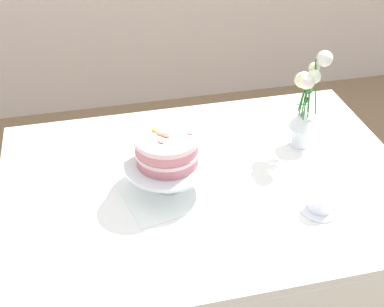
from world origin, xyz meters
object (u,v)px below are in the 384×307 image
flower_vase (306,104)px  cake_stand (168,166)px  dining_table (209,205)px  layer_cake (167,149)px  teacup (321,203)px

flower_vase → cake_stand: bearing=-166.3°
dining_table → flower_vase: size_ratio=3.73×
cake_stand → layer_cake: (-0.00, -0.00, 0.07)m
cake_stand → teacup: size_ratio=2.27×
cake_stand → flower_vase: size_ratio=0.77×
teacup → flower_vase: bearing=77.0°
dining_table → layer_cake: size_ratio=6.60×
dining_table → teacup: size_ratio=10.94×
teacup → dining_table: bearing=146.9°
cake_stand → teacup: cake_stand is taller
layer_cake → dining_table: bearing=-10.8°
cake_stand → flower_vase: bearing=13.7°
cake_stand → teacup: bearing=-27.1°
dining_table → layer_cake: bearing=169.2°
dining_table → layer_cake: layer_cake is taller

